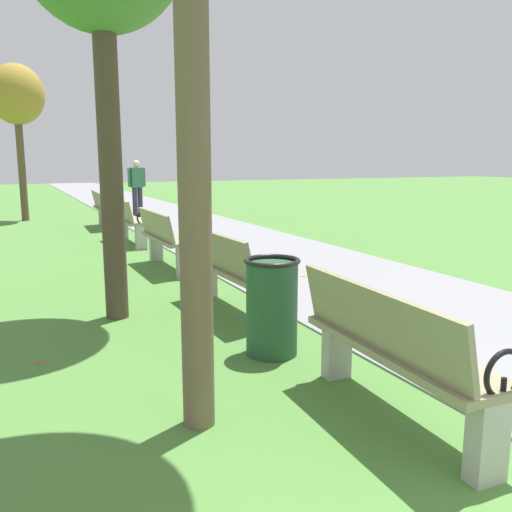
{
  "coord_description": "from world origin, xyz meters",
  "views": [
    {
      "loc": [
        -2.63,
        0.08,
        1.66
      ],
      "look_at": [
        -0.05,
        5.67,
        0.55
      ],
      "focal_mm": 37.66,
      "sensor_mm": 36.0,
      "label": 1
    }
  ],
  "objects": [
    {
      "name": "tree_3",
      "position": [
        -2.21,
        16.09,
        3.29
      ],
      "size": [
        1.43,
        1.43,
        4.14
      ],
      "color": "brown",
      "rests_on": "ground"
    },
    {
      "name": "park_bench_6",
      "position": [
        -0.5,
        13.53,
        0.49
      ],
      "size": [
        0.52,
        1.61,
        0.9
      ],
      "color": "gray",
      "rests_on": "ground"
    },
    {
      "name": "park_bench_5",
      "position": [
        -0.5,
        10.69,
        0.49
      ],
      "size": [
        0.52,
        1.61,
        0.9
      ],
      "color": "gray",
      "rests_on": "ground"
    },
    {
      "name": "park_bench_2",
      "position": [
        -0.5,
        2.64,
        0.49
      ],
      "size": [
        0.53,
        1.62,
        0.9
      ],
      "color": "gray",
      "rests_on": "ground"
    },
    {
      "name": "scattered_leaves",
      "position": [
        -0.07,
        3.94,
        0.02
      ],
      "size": [
        5.26,
        17.87,
        0.02
      ],
      "color": "gold",
      "rests_on": "ground"
    },
    {
      "name": "pedestrian_walking",
      "position": [
        0.77,
        15.56,
        0.93
      ],
      "size": [
        0.52,
        0.27,
        1.62
      ],
      "color": "#2D2D38",
      "rests_on": "paved_walkway"
    },
    {
      "name": "paved_walkway",
      "position": [
        1.52,
        18.0,
        0.01
      ],
      "size": [
        3.03,
        44.0,
        0.02
      ],
      "primitive_type": "cube",
      "color": "gray",
      "rests_on": "ground"
    },
    {
      "name": "trash_bin",
      "position": [
        -0.65,
        4.05,
        0.42
      ],
      "size": [
        0.48,
        0.48,
        0.84
      ],
      "color": "#234C2D",
      "rests_on": "ground"
    },
    {
      "name": "park_bench_3",
      "position": [
        -0.5,
        5.39,
        0.49
      ],
      "size": [
        0.54,
        1.62,
        0.9
      ],
      "color": "gray",
      "rests_on": "ground"
    },
    {
      "name": "park_bench_4",
      "position": [
        -0.5,
        7.98,
        0.49
      ],
      "size": [
        0.49,
        1.61,
        0.9
      ],
      "color": "gray",
      "rests_on": "ground"
    }
  ]
}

